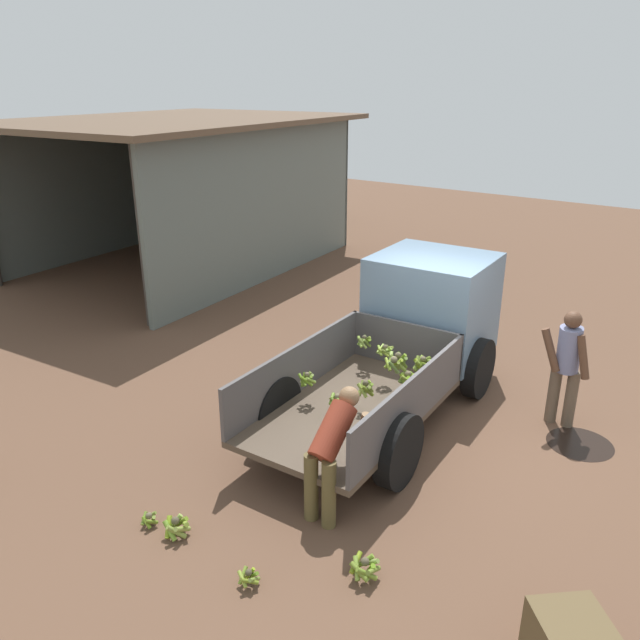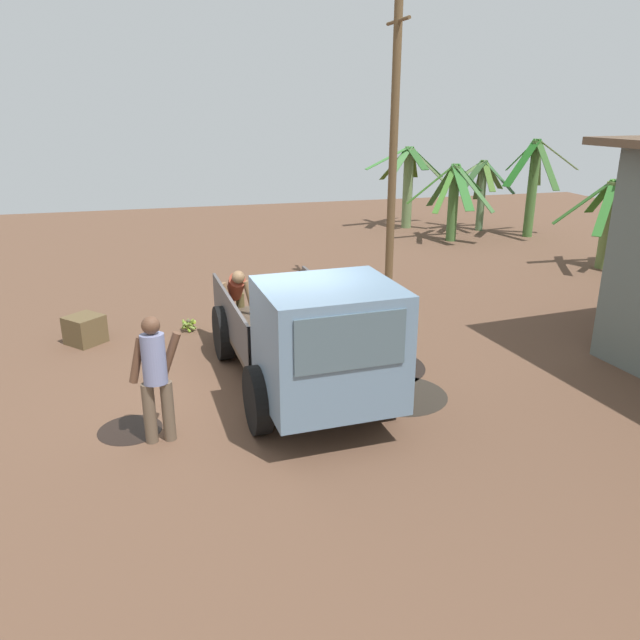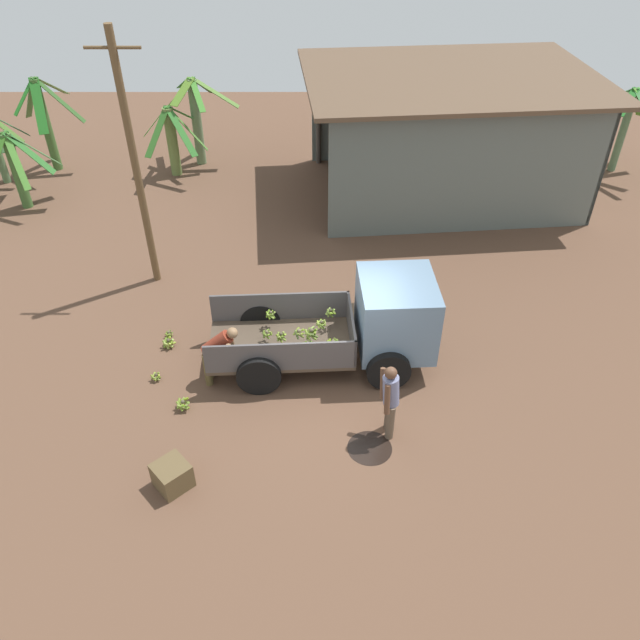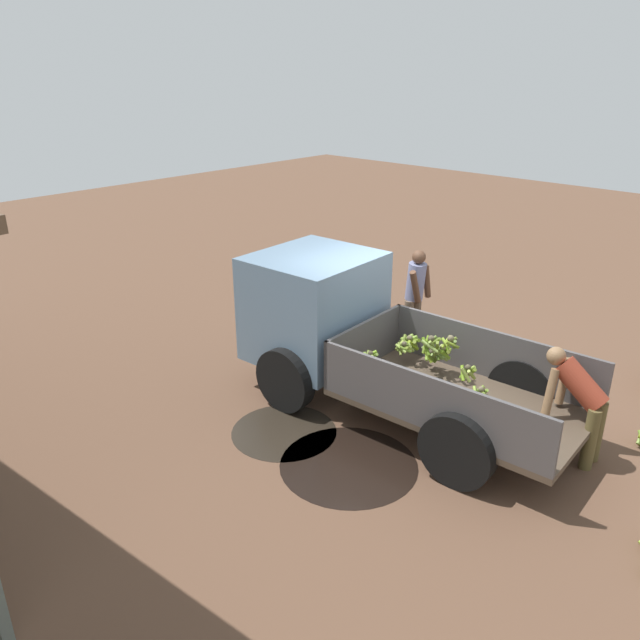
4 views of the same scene
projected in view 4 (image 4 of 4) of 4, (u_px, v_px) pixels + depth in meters
The scene contains 7 objects.
ground at pixel (405, 391), 9.10m from camera, with size 36.00×36.00×0.00m, color brown.
mud_patch_0 at pixel (349, 465), 7.41m from camera, with size 1.65×1.65×0.01m, color black.
mud_patch_1 at pixel (442, 342), 10.69m from camera, with size 0.83×0.83×0.01m, color black.
mud_patch_2 at pixel (284, 431), 8.08m from camera, with size 1.37×1.37×0.01m, color black.
cargo_truck at pixel (341, 326), 8.70m from camera, with size 4.74×2.18×1.96m.
person_foreground_visitor at pixel (415, 293), 10.29m from camera, with size 0.36×0.67×1.64m.
person_worker_loading at pixel (580, 399), 7.27m from camera, with size 0.77×0.62×1.36m.
Camera 4 is at (-4.55, 6.72, 4.43)m, focal length 35.00 mm.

